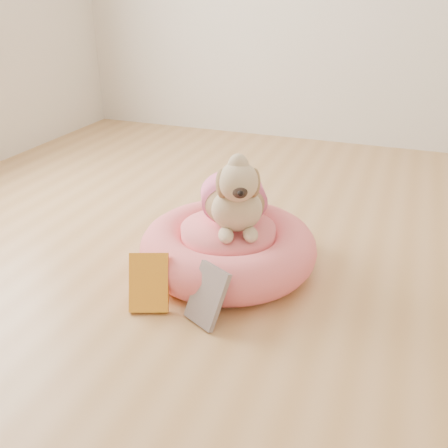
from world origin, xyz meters
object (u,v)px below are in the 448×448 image
(dog, at_px, (235,184))
(book_white, at_px, (207,296))
(pet_bed, at_px, (228,248))
(book_yellow, at_px, (149,282))

(dog, distance_m, book_white, 0.50)
(dog, bearing_deg, pet_bed, -133.90)
(dog, xyz_separation_m, book_white, (0.05, -0.42, -0.27))
(dog, relative_size, book_white, 2.21)
(dog, xyz_separation_m, book_yellow, (-0.19, -0.42, -0.27))
(pet_bed, distance_m, book_white, 0.39)
(pet_bed, height_order, dog, dog)
(dog, bearing_deg, book_yellow, -139.16)
(book_yellow, bearing_deg, pet_bed, 44.10)
(pet_bed, distance_m, dog, 0.28)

